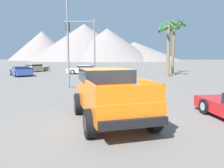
{
  "coord_description": "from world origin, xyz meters",
  "views": [
    {
      "loc": [
        0.19,
        -7.83,
        2.35
      ],
      "look_at": [
        -0.09,
        0.88,
        1.25
      ],
      "focal_mm": 35.0,
      "sensor_mm": 36.0,
      "label": 1
    }
  ],
  "objects": [
    {
      "name": "orange_pickup_truck",
      "position": [
        -0.18,
        0.18,
        1.07
      ],
      "size": [
        3.28,
        5.03,
        1.87
      ],
      "rotation": [
        0.0,
        0.0,
        0.3
      ],
      "color": "orange",
      "rests_on": "ground_plane"
    },
    {
      "name": "traffic_light_main",
      "position": [
        -3.38,
        14.29,
        4.16
      ],
      "size": [
        3.1,
        0.38,
        6.04
      ],
      "rotation": [
        0.0,
        0.0,
        3.14
      ],
      "color": "slate",
      "rests_on": "ground_plane"
    },
    {
      "name": "parked_car_white",
      "position": [
        -4.41,
        21.53,
        0.61
      ],
      "size": [
        4.72,
        2.25,
        1.18
      ],
      "rotation": [
        0.0,
        0.0,
        1.47
      ],
      "color": "white",
      "rests_on": "ground_plane"
    },
    {
      "name": "palm_tree_short",
      "position": [
        6.02,
        18.3,
        4.95
      ],
      "size": [
        2.74,
        2.44,
        6.61
      ],
      "color": "brown",
      "rests_on": "ground_plane"
    },
    {
      "name": "parked_car_tan",
      "position": [
        -12.9,
        25.62,
        0.61
      ],
      "size": [
        3.84,
        4.8,
        1.18
      ],
      "rotation": [
        0.0,
        0.0,
        5.75
      ],
      "color": "tan",
      "rests_on": "ground_plane"
    },
    {
      "name": "street_lamp_post",
      "position": [
        -3.54,
        8.23,
        4.52
      ],
      "size": [
        0.9,
        0.24,
        7.5
      ],
      "color": "slate",
      "rests_on": "ground_plane"
    },
    {
      "name": "palm_tree_tall",
      "position": [
        7.74,
        22.9,
        5.69
      ],
      "size": [
        3.06,
        3.06,
        7.53
      ],
      "color": "brown",
      "rests_on": "ground_plane"
    },
    {
      "name": "parked_car_blue",
      "position": [
        -11.82,
        18.51,
        0.6
      ],
      "size": [
        4.01,
        4.53,
        1.16
      ],
      "rotation": [
        0.0,
        0.0,
        0.63
      ],
      "color": "#334C9E",
      "rests_on": "ground_plane"
    },
    {
      "name": "ground_plane",
      "position": [
        0.0,
        0.0,
        0.0
      ],
      "size": [
        320.0,
        320.0,
        0.0
      ],
      "primitive_type": "plane",
      "color": "slate"
    },
    {
      "name": "distant_mountain_range",
      "position": [
        -15.66,
        118.24,
        8.37
      ],
      "size": [
        104.37,
        71.95,
        20.19
      ],
      "color": "gray",
      "rests_on": "ground_plane"
    }
  ]
}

